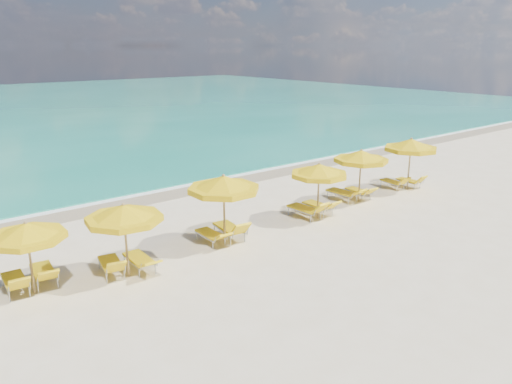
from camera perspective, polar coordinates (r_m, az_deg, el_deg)
ground_plane at (r=19.61m, az=2.76°, el=-4.33°), size 120.00×120.00×0.00m
wet_sand_band at (r=25.33m, az=-8.40°, el=0.32°), size 120.00×2.60×0.01m
foam_line at (r=26.00m, az=-9.31°, el=0.70°), size 120.00×1.20×0.03m
whitecap_near at (r=32.06m, az=-26.71°, el=2.13°), size 14.00×0.36×0.05m
whitecap_far at (r=43.32m, az=-10.57°, el=6.90°), size 18.00×0.30×0.05m
umbrella_0 at (r=15.45m, az=-24.75°, el=-4.21°), size 2.83×2.83×2.22m
umbrella_1 at (r=15.57m, az=-14.86°, el=-2.45°), size 2.86×2.86×2.40m
umbrella_2 at (r=17.60m, az=-3.72°, el=0.85°), size 3.36×3.36×2.61m
umbrella_3 at (r=20.45m, az=7.22°, el=2.41°), size 3.10×3.10×2.39m
umbrella_4 at (r=23.03m, az=11.92°, el=3.96°), size 2.46×2.46×2.48m
umbrella_5 at (r=25.65m, az=17.29°, el=5.11°), size 2.94×2.94×2.63m
lounger_0_left at (r=16.35m, az=-25.77°, el=-9.58°), size 0.71×1.75×0.84m
lounger_0_right at (r=16.59m, az=-23.06°, el=-8.84°), size 0.81×1.86×0.84m
lounger_1_left at (r=16.45m, az=-16.17°, el=-8.37°), size 0.93×1.82×0.85m
lounger_1_right at (r=16.56m, az=-13.10°, el=-7.98°), size 0.68×1.88×0.70m
lounger_2_left at (r=18.29m, az=-5.16°, el=-5.25°), size 0.62×1.76×0.70m
lounger_2_right at (r=18.67m, az=-3.02°, el=-4.62°), size 0.91×1.97×0.94m
lounger_3_left at (r=20.92m, az=5.63°, el=-2.34°), size 0.72×1.91×0.91m
lounger_3_right at (r=21.53m, az=7.17°, el=-1.90°), size 0.64×1.81×0.80m
lounger_4_left at (r=23.49m, az=9.87°, el=-0.43°), size 0.70×1.98×0.80m
lounger_4_right at (r=24.04m, az=11.65°, el=-0.20°), size 0.79×1.76×0.74m
lounger_5_left at (r=26.06m, az=15.38°, el=0.83°), size 0.75×1.65×0.79m
lounger_5_right at (r=26.57m, az=17.09°, el=0.97°), size 0.59×1.57×0.77m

